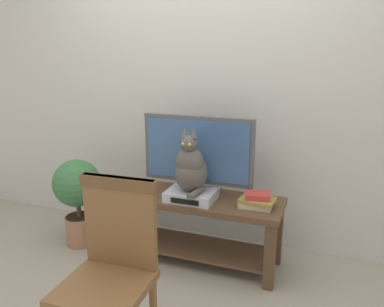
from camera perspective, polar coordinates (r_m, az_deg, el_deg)
The scene contains 9 objects.
ground_plane at distance 2.67m, azimuth -5.36°, elevation -20.52°, with size 12.00×12.00×0.00m, color gray.
back_wall at distance 3.14m, azimuth 2.41°, elevation 12.26°, with size 7.00×0.12×2.80m, color beige.
tv_stand at distance 2.91m, azimuth 0.35°, elevation -9.38°, with size 1.28×0.44×0.51m.
tv at distance 2.81m, azimuth 0.86°, elevation 0.03°, with size 0.83×0.20×0.59m.
media_box at distance 2.77m, azimuth -0.09°, elevation -6.14°, with size 0.34×0.27×0.07m.
cat at distance 2.69m, azimuth -0.17°, elevation -2.13°, with size 0.23×0.31×0.46m.
wooden_chair at distance 1.97m, azimuth -11.75°, elevation -15.53°, with size 0.42×0.42×0.96m.
book_stack at distance 2.69m, azimuth 9.55°, elevation -6.87°, with size 0.25×0.19×0.10m.
potted_plant at distance 3.24m, azimuth -16.54°, elevation -5.61°, with size 0.38×0.38×0.72m.
Camera 1 is at (0.97, -1.95, 1.55)m, focal length 36.15 mm.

